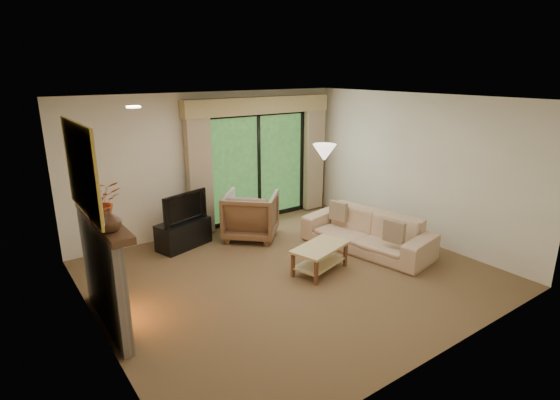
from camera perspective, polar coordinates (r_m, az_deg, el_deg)
floor at (r=6.73m, az=1.50°, el=-9.61°), size 5.50×5.50×0.00m
ceiling at (r=6.05m, az=1.70°, el=13.06°), size 5.50×5.50×0.00m
wall_back at (r=8.34m, az=-8.85°, el=4.86°), size 5.00×0.00×5.00m
wall_front at (r=4.63m, az=20.66°, el=-5.75°), size 5.00×0.00×5.00m
wall_left at (r=5.17m, az=-23.57°, el=-3.75°), size 0.00×5.00×5.00m
wall_right at (r=8.18m, az=17.21°, el=4.07°), size 0.00×5.00×5.00m
fireplace at (r=5.60m, az=-22.09°, el=-8.83°), size 0.24×1.70×1.37m
mirror at (r=5.20m, az=-24.51°, el=3.72°), size 0.07×1.45×1.02m
sliding_door at (r=8.82m, az=-2.83°, el=4.36°), size 2.26×0.10×2.16m
curtain_left at (r=8.07m, az=-10.51°, el=3.66°), size 0.45×0.18×2.35m
curtain_right at (r=9.50m, az=4.42°, el=5.84°), size 0.45×0.18×2.35m
cornice at (r=8.57m, az=-2.62°, el=12.25°), size 3.20×0.24×0.32m
media_console at (r=7.80m, az=-12.47°, el=-4.34°), size 1.02×0.68×0.47m
tv at (r=7.64m, az=-12.70°, el=-0.86°), size 0.90×0.37×0.52m
armchair at (r=7.98m, az=-3.82°, el=-2.00°), size 1.31×1.31×0.86m
sofa at (r=7.60m, az=11.26°, el=-4.10°), size 1.29×2.35×0.65m
pillow_near at (r=7.08m, az=14.68°, el=-4.04°), size 0.16×0.36×0.35m
pillow_far at (r=7.91m, az=7.62°, el=-1.45°), size 0.16×0.36×0.35m
coffee_table at (r=6.75m, az=5.24°, el=-7.63°), size 1.03×0.74×0.42m
floor_lamp at (r=8.38m, az=5.68°, el=1.69°), size 0.56×0.56×1.65m
vase at (r=4.83m, az=-21.36°, el=-2.47°), size 0.24×0.24×0.24m
branches at (r=5.09m, az=-22.38°, el=-0.26°), size 0.47×0.42×0.48m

